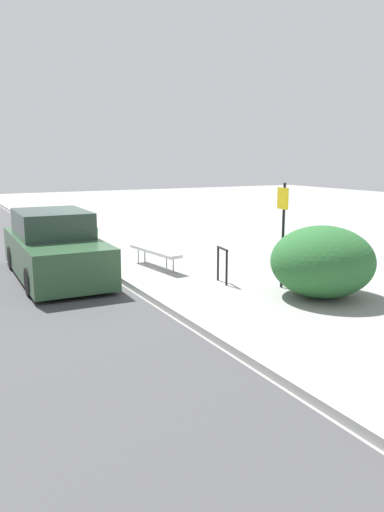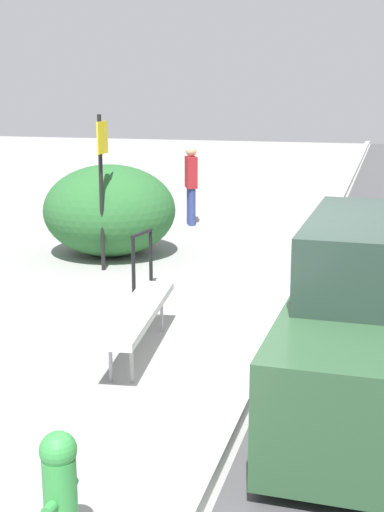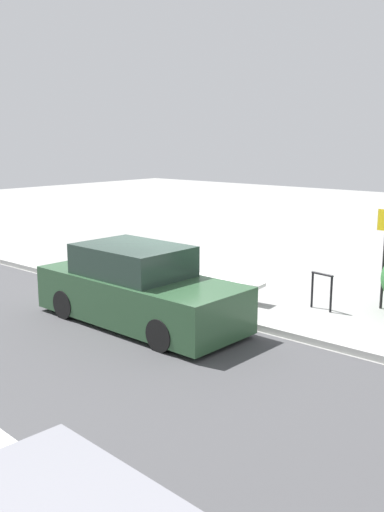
{
  "view_description": "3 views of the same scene",
  "coord_description": "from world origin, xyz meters",
  "px_view_note": "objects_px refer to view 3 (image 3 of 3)",
  "views": [
    {
      "loc": [
        12.19,
        -3.82,
        2.83
      ],
      "look_at": [
        2.11,
        1.5,
        0.57
      ],
      "focal_mm": 35.0,
      "sensor_mm": 36.0,
      "label": 1
    },
    {
      "loc": [
        -6.01,
        -1.13,
        2.68
      ],
      "look_at": [
        0.7,
        0.74,
        1.02
      ],
      "focal_mm": 50.0,
      "sensor_mm": 36.0,
      "label": 2
    },
    {
      "loc": [
        8.4,
        -8.94,
        3.68
      ],
      "look_at": [
        0.24,
        0.47,
        1.11
      ],
      "focal_mm": 40.0,
      "sensor_mm": 36.0,
      "label": 3
    }
  ],
  "objects_px": {
    "bench": "(222,280)",
    "bike_rack": "(322,288)",
    "fire_hydrant": "(112,267)",
    "parked_car_near": "(138,289)"
  },
  "relations": [
    {
      "from": "bike_rack",
      "to": "bench",
      "type": "bearing_deg",
      "value": -161.63
    },
    {
      "from": "fire_hydrant",
      "to": "parked_car_near",
      "type": "distance_m",
      "value": 3.53
    },
    {
      "from": "bench",
      "to": "bike_rack",
      "type": "distance_m",
      "value": 2.29
    },
    {
      "from": "fire_hydrant",
      "to": "parked_car_near",
      "type": "height_order",
      "value": "parked_car_near"
    },
    {
      "from": "bike_rack",
      "to": "parked_car_near",
      "type": "xyz_separation_m",
      "value": [
        -2.36,
        -3.25,
        0.2
      ]
    },
    {
      "from": "bench",
      "to": "fire_hydrant",
      "type": "xyz_separation_m",
      "value": [
        -3.15,
        -0.65,
        -0.04
      ]
    },
    {
      "from": "bike_rack",
      "to": "fire_hydrant",
      "type": "xyz_separation_m",
      "value": [
        -5.32,
        -1.37,
        -0.09
      ]
    },
    {
      "from": "bike_rack",
      "to": "parked_car_near",
      "type": "bearing_deg",
      "value": -125.91
    },
    {
      "from": "bike_rack",
      "to": "fire_hydrant",
      "type": "bearing_deg",
      "value": -165.56
    },
    {
      "from": "parked_car_near",
      "to": "fire_hydrant",
      "type": "bearing_deg",
      "value": 148.68
    }
  ]
}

